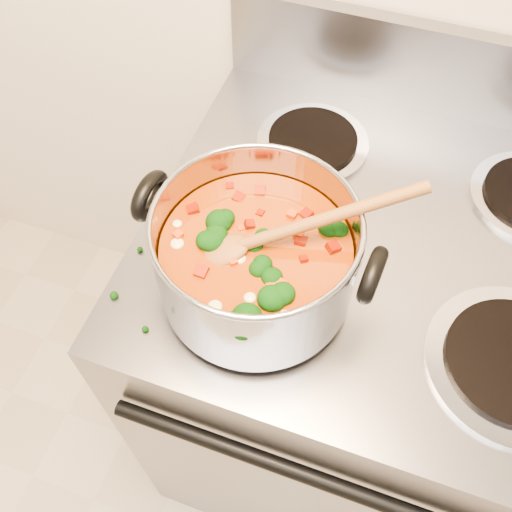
{
  "coord_description": "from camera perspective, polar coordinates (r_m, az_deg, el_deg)",
  "views": [
    {
      "loc": [
        -0.05,
        0.6,
        1.64
      ],
      "look_at": [
        -0.19,
        1.0,
        1.01
      ],
      "focal_mm": 40.0,
      "sensor_mm": 36.0,
      "label": 1
    }
  ],
  "objects": [
    {
      "name": "cooktop_crumbs",
      "position": [
        0.83,
        2.05,
        -2.63
      ],
      "size": [
        0.38,
        0.19,
        0.01
      ],
      "color": "black",
      "rests_on": "electric_range"
    },
    {
      "name": "stockpot",
      "position": [
        0.76,
        -0.0,
        -0.17
      ],
      "size": [
        0.33,
        0.27,
        0.16
      ],
      "rotation": [
        0.0,
        0.0,
        -0.08
      ],
      "color": "#A2A3AA",
      "rests_on": "electric_range"
    },
    {
      "name": "electric_range",
      "position": [
        1.3,
        10.02,
        -10.07
      ],
      "size": [
        0.78,
        0.7,
        1.08
      ],
      "color": "gray",
      "rests_on": "ground"
    },
    {
      "name": "wooden_spoon",
      "position": [
        0.72,
        1.66,
        2.07
      ],
      "size": [
        0.28,
        0.17,
        0.11
      ],
      "rotation": [
        0.0,
        0.0,
        0.48
      ],
      "color": "brown",
      "rests_on": "stockpot"
    }
  ]
}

